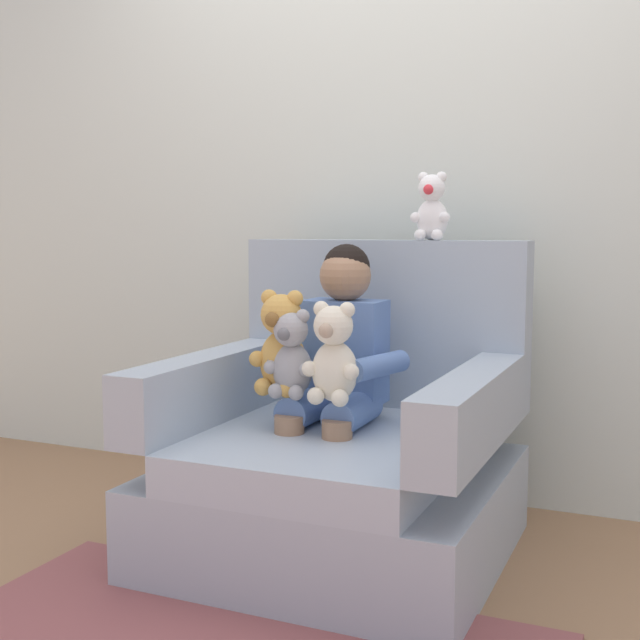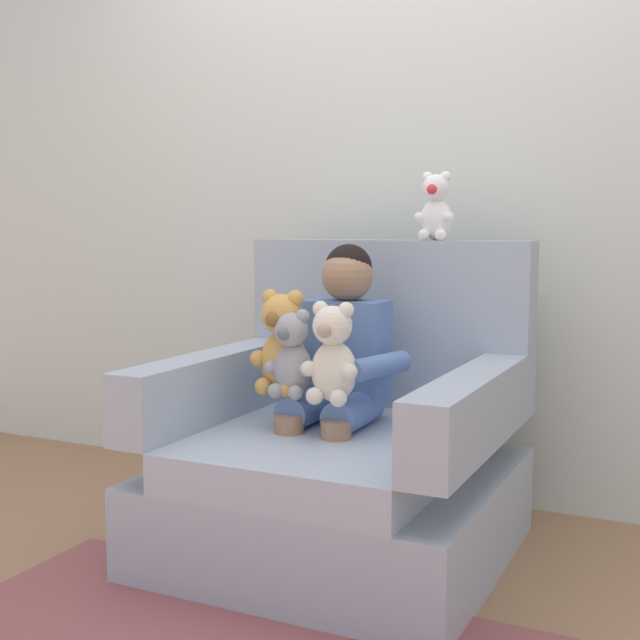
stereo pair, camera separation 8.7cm
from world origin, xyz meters
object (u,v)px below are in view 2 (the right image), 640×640
Objects in this scene: armchair at (345,457)px; plush_cream at (333,356)px; plush_white_on_backrest at (436,209)px; seated_child at (339,358)px; plush_grey at (291,356)px; plush_honey at (282,345)px.

plush_cream is at bearing -79.23° from armchair.
seated_child is at bearing -125.78° from plush_white_on_backrest.
plush_grey is 0.74m from plush_white_on_backrest.
plush_cream reaches higher than plush_grey.
plush_honey is 1.08× the size of plush_cream.
plush_white_on_backrest reaches higher than armchair.
plush_grey is at bearing -28.87° from plush_honey.
plush_white_on_backrest reaches higher than plush_grey.
armchair is at bearing -118.51° from plush_white_on_backrest.
plush_grey is 1.17× the size of plush_white_on_backrest.
seated_child reaches higher than plush_honey.
plush_grey is (0.05, -0.03, -0.03)m from plush_honey.
armchair is 0.42m from plush_honey.
plush_honey reaches higher than plush_cream.
armchair reaches higher than plush_cream.
armchair is 1.24× the size of seated_child.
plush_honey is 1.40× the size of plush_white_on_backrest.
armchair reaches higher than plush_honey.
armchair is at bearing 34.89° from plush_honey.
seated_child is 2.69× the size of plush_cream.
plush_grey is at bearing -123.97° from plush_white_on_backrest.
plush_white_on_backrest is at bearing 58.72° from plush_honey.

